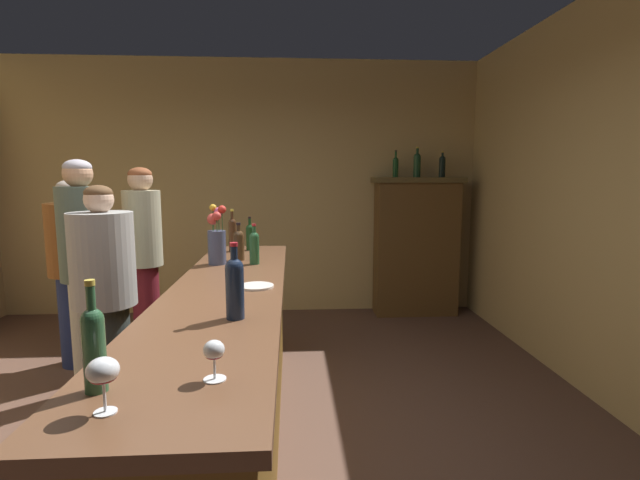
{
  "coord_description": "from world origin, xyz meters",
  "views": [
    {
      "loc": [
        0.58,
        -2.38,
        1.59
      ],
      "look_at": [
        0.75,
        0.4,
        1.21
      ],
      "focal_mm": 26.21,
      "sensor_mm": 36.0,
      "label": 1
    }
  ],
  "objects_px": {
    "wine_bottle_pinot": "(239,244)",
    "display_bottle_center": "(442,165)",
    "wine_bottle_chardonnay": "(250,236)",
    "wine_bottle_rose": "(254,246)",
    "display_bottle_midleft": "(417,164)",
    "wine_glass_mid": "(103,373)",
    "bar_counter": "(229,372)",
    "flower_arrangement": "(217,239)",
    "patron_by_cabinet": "(105,300)",
    "wine_glass_front": "(214,353)",
    "wine_bottle_riesling": "(232,233)",
    "patron_tall": "(84,267)",
    "display_bottle_left": "(396,166)",
    "wine_bottle_merlot": "(94,344)",
    "wine_bottle_syrah": "(235,285)",
    "display_cabinet": "(416,243)",
    "patron_in_navy": "(144,254)",
    "cheese_plate": "(256,286)",
    "patron_in_grey": "(74,267)"
  },
  "relations": [
    {
      "from": "patron_in_grey",
      "to": "patron_in_navy",
      "type": "relative_size",
      "value": 0.94
    },
    {
      "from": "patron_tall",
      "to": "patron_in_navy",
      "type": "distance_m",
      "value": 0.68
    },
    {
      "from": "bar_counter",
      "to": "patron_by_cabinet",
      "type": "relative_size",
      "value": 2.02
    },
    {
      "from": "bar_counter",
      "to": "display_bottle_center",
      "type": "height_order",
      "value": "display_bottle_center"
    },
    {
      "from": "wine_bottle_pinot",
      "to": "display_bottle_center",
      "type": "bearing_deg",
      "value": 41.4
    },
    {
      "from": "wine_glass_front",
      "to": "display_bottle_midleft",
      "type": "relative_size",
      "value": 0.37
    },
    {
      "from": "display_bottle_midleft",
      "to": "wine_bottle_riesling",
      "type": "bearing_deg",
      "value": -143.2
    },
    {
      "from": "display_cabinet",
      "to": "flower_arrangement",
      "type": "xyz_separation_m",
      "value": [
        -1.94,
        -1.98,
        0.34
      ]
    },
    {
      "from": "wine_glass_front",
      "to": "flower_arrangement",
      "type": "relative_size",
      "value": 0.3
    },
    {
      "from": "wine_bottle_chardonnay",
      "to": "wine_bottle_rose",
      "type": "xyz_separation_m",
      "value": [
        0.08,
        -0.63,
        0.01
      ]
    },
    {
      "from": "display_bottle_midleft",
      "to": "display_bottle_center",
      "type": "xyz_separation_m",
      "value": [
        0.29,
        -0.0,
        -0.02
      ]
    },
    {
      "from": "wine_bottle_chardonnay",
      "to": "flower_arrangement",
      "type": "relative_size",
      "value": 0.66
    },
    {
      "from": "display_bottle_midleft",
      "to": "patron_tall",
      "type": "bearing_deg",
      "value": -147.16
    },
    {
      "from": "wine_glass_front",
      "to": "display_bottle_center",
      "type": "bearing_deg",
      "value": 63.39
    },
    {
      "from": "bar_counter",
      "to": "wine_bottle_chardonnay",
      "type": "xyz_separation_m",
      "value": [
        0.02,
        1.33,
        0.61
      ]
    },
    {
      "from": "wine_bottle_rose",
      "to": "wine_bottle_riesling",
      "type": "distance_m",
      "value": 0.62
    },
    {
      "from": "bar_counter",
      "to": "patron_in_navy",
      "type": "height_order",
      "value": "patron_in_navy"
    },
    {
      "from": "wine_bottle_pinot",
      "to": "wine_glass_mid",
      "type": "xyz_separation_m",
      "value": [
        -0.1,
        -2.21,
        -0.01
      ]
    },
    {
      "from": "flower_arrangement",
      "to": "patron_in_navy",
      "type": "xyz_separation_m",
      "value": [
        -0.74,
        0.77,
        -0.23
      ]
    },
    {
      "from": "wine_bottle_rose",
      "to": "wine_bottle_riesling",
      "type": "bearing_deg",
      "value": 110.86
    },
    {
      "from": "patron_in_grey",
      "to": "display_cabinet",
      "type": "bearing_deg",
      "value": 48.44
    },
    {
      "from": "wine_bottle_merlot",
      "to": "display_bottle_left",
      "type": "relative_size",
      "value": 1.09
    },
    {
      "from": "wine_bottle_pinot",
      "to": "patron_by_cabinet",
      "type": "distance_m",
      "value": 0.96
    },
    {
      "from": "display_bottle_left",
      "to": "display_bottle_center",
      "type": "relative_size",
      "value": 1.03
    },
    {
      "from": "wine_glass_mid",
      "to": "flower_arrangement",
      "type": "xyz_separation_m",
      "value": [
        -0.03,
        2.06,
        0.07
      ]
    },
    {
      "from": "wine_bottle_pinot",
      "to": "wine_glass_front",
      "type": "relative_size",
      "value": 2.21
    },
    {
      "from": "wine_bottle_merlot",
      "to": "wine_glass_mid",
      "type": "relative_size",
      "value": 2.17
    },
    {
      "from": "wine_bottle_syrah",
      "to": "display_bottle_midleft",
      "type": "relative_size",
      "value": 0.98
    },
    {
      "from": "display_bottle_midleft",
      "to": "patron_in_navy",
      "type": "relative_size",
      "value": 0.2
    },
    {
      "from": "wine_bottle_riesling",
      "to": "wine_glass_mid",
      "type": "distance_m",
      "value": 2.63
    },
    {
      "from": "display_bottle_center",
      "to": "patron_tall",
      "type": "height_order",
      "value": "display_bottle_center"
    },
    {
      "from": "wine_bottle_merlot",
      "to": "wine_bottle_pinot",
      "type": "xyz_separation_m",
      "value": [
        0.18,
        2.08,
        -0.02
      ]
    },
    {
      "from": "cheese_plate",
      "to": "display_bottle_midleft",
      "type": "relative_size",
      "value": 0.57
    },
    {
      "from": "wine_glass_front",
      "to": "patron_tall",
      "type": "height_order",
      "value": "patron_tall"
    },
    {
      "from": "bar_counter",
      "to": "display_bottle_center",
      "type": "distance_m",
      "value": 3.6
    },
    {
      "from": "display_cabinet",
      "to": "wine_glass_front",
      "type": "relative_size",
      "value": 12.73
    },
    {
      "from": "wine_bottle_rose",
      "to": "display_bottle_midleft",
      "type": "relative_size",
      "value": 0.84
    },
    {
      "from": "display_bottle_center",
      "to": "display_bottle_midleft",
      "type": "bearing_deg",
      "value": 180.0
    },
    {
      "from": "flower_arrangement",
      "to": "patron_by_cabinet",
      "type": "relative_size",
      "value": 0.27
    },
    {
      "from": "wine_bottle_chardonnay",
      "to": "flower_arrangement",
      "type": "xyz_separation_m",
      "value": [
        -0.17,
        -0.62,
        0.06
      ]
    },
    {
      "from": "display_cabinet",
      "to": "display_bottle_left",
      "type": "height_order",
      "value": "display_bottle_left"
    },
    {
      "from": "display_bottle_midleft",
      "to": "wine_glass_mid",
      "type": "bearing_deg",
      "value": -115.14
    },
    {
      "from": "display_cabinet",
      "to": "wine_bottle_riesling",
      "type": "distance_m",
      "value": 2.39
    },
    {
      "from": "wine_bottle_pinot",
      "to": "display_bottle_midleft",
      "type": "bearing_deg",
      "value": 45.66
    },
    {
      "from": "wine_bottle_merlot",
      "to": "wine_bottle_rose",
      "type": "relative_size",
      "value": 1.15
    },
    {
      "from": "wine_glass_mid",
      "to": "display_bottle_center",
      "type": "xyz_separation_m",
      "value": [
        2.19,
        4.05,
        0.62
      ]
    },
    {
      "from": "wine_bottle_pinot",
      "to": "patron_by_cabinet",
      "type": "bearing_deg",
      "value": -146.84
    },
    {
      "from": "flower_arrangement",
      "to": "patron_tall",
      "type": "relative_size",
      "value": 0.24
    },
    {
      "from": "wine_glass_front",
      "to": "flower_arrangement",
      "type": "xyz_separation_m",
      "value": [
        -0.28,
        1.88,
        0.09
      ]
    },
    {
      "from": "flower_arrangement",
      "to": "display_bottle_center",
      "type": "bearing_deg",
      "value": 41.8
    }
  ]
}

